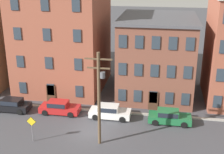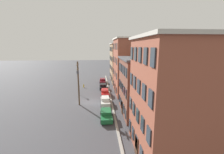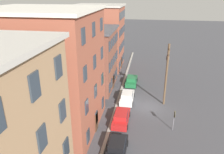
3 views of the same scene
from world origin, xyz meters
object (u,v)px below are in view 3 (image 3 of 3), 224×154
(car_white, at_px, (127,97))
(utility_pole, at_px, (167,72))
(caution_sign, at_px, (174,117))
(car_green, at_px, (132,80))
(car_black, at_px, (117,148))
(car_red, at_px, (121,117))

(car_white, distance_m, utility_pole, 6.68)
(caution_sign, bearing_deg, car_white, 43.99)
(caution_sign, relative_size, utility_pole, 0.29)
(car_white, bearing_deg, car_green, -0.94)
(car_black, relative_size, car_green, 1.00)
(car_black, height_order, car_white, same)
(car_black, relative_size, utility_pole, 0.50)
(car_red, xyz_separation_m, car_white, (5.67, -0.13, 0.00))
(car_black, xyz_separation_m, car_white, (11.23, 0.18, 0.00))
(car_white, bearing_deg, car_red, 178.69)
(car_green, height_order, utility_pole, utility_pole)
(car_white, height_order, car_green, same)
(caution_sign, xyz_separation_m, utility_pole, (6.24, 0.73, 3.20))
(car_red, distance_m, car_white, 5.67)
(car_white, xyz_separation_m, utility_pole, (0.07, -5.23, 4.16))
(caution_sign, bearing_deg, car_black, 131.14)
(car_black, xyz_separation_m, car_green, (17.55, 0.08, 0.00))
(caution_sign, height_order, utility_pole, utility_pole)
(car_black, bearing_deg, car_green, 0.25)
(car_green, xyz_separation_m, caution_sign, (-12.50, -5.86, 0.96))
(car_black, bearing_deg, car_white, 0.92)
(car_green, bearing_deg, car_white, 179.06)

